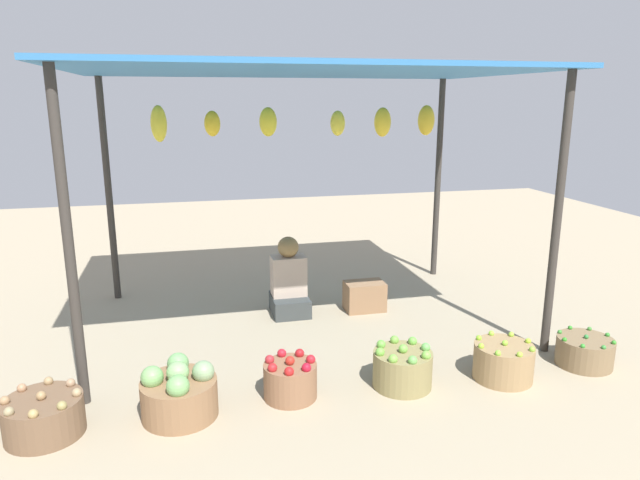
{
  "coord_description": "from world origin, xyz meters",
  "views": [
    {
      "loc": [
        -1.08,
        -5.06,
        2.1
      ],
      "look_at": [
        0.0,
        -0.58,
        0.95
      ],
      "focal_mm": 31.94,
      "sensor_mm": 36.0,
      "label": 1
    }
  ],
  "objects_px": {
    "basket_potatoes": "(44,416)",
    "basket_red_apples": "(290,379)",
    "basket_green_chilies": "(585,351)",
    "wooden_crate_near_vendor": "(365,296)",
    "basket_cabbages": "(179,393)",
    "vendor_person": "(289,284)",
    "basket_limes": "(503,361)",
    "basket_green_apples": "(402,368)"
  },
  "relations": [
    {
      "from": "vendor_person",
      "to": "basket_red_apples",
      "type": "xyz_separation_m",
      "value": [
        -0.3,
        -1.66,
        -0.16
      ]
    },
    {
      "from": "basket_red_apples",
      "to": "basket_green_chilies",
      "type": "xyz_separation_m",
      "value": [
        2.41,
        -0.05,
        -0.02
      ]
    },
    {
      "from": "basket_red_apples",
      "to": "wooden_crate_near_vendor",
      "type": "bearing_deg",
      "value": 55.63
    },
    {
      "from": "basket_potatoes",
      "to": "basket_red_apples",
      "type": "xyz_separation_m",
      "value": [
        1.62,
        0.09,
        0.01
      ]
    },
    {
      "from": "basket_cabbages",
      "to": "wooden_crate_near_vendor",
      "type": "xyz_separation_m",
      "value": [
        1.83,
        1.62,
        -0.02
      ]
    },
    {
      "from": "basket_potatoes",
      "to": "basket_green_chilies",
      "type": "xyz_separation_m",
      "value": [
        4.03,
        0.05,
        -0.01
      ]
    },
    {
      "from": "basket_limes",
      "to": "wooden_crate_near_vendor",
      "type": "bearing_deg",
      "value": 109.57
    },
    {
      "from": "vendor_person",
      "to": "basket_green_apples",
      "type": "bearing_deg",
      "value": -72.06
    },
    {
      "from": "vendor_person",
      "to": "basket_cabbages",
      "type": "bearing_deg",
      "value": -121.87
    },
    {
      "from": "basket_green_apples",
      "to": "basket_limes",
      "type": "bearing_deg",
      "value": -5.1
    },
    {
      "from": "basket_limes",
      "to": "wooden_crate_near_vendor",
      "type": "distance_m",
      "value": 1.75
    },
    {
      "from": "basket_green_chilies",
      "to": "wooden_crate_near_vendor",
      "type": "height_order",
      "value": "wooden_crate_near_vendor"
    },
    {
      "from": "basket_cabbages",
      "to": "basket_green_chilies",
      "type": "relative_size",
      "value": 1.16
    },
    {
      "from": "basket_potatoes",
      "to": "basket_cabbages",
      "type": "bearing_deg",
      "value": 1.68
    },
    {
      "from": "basket_cabbages",
      "to": "basket_limes",
      "type": "relative_size",
      "value": 1.14
    },
    {
      "from": "basket_limes",
      "to": "wooden_crate_near_vendor",
      "type": "relative_size",
      "value": 1.14
    },
    {
      "from": "vendor_person",
      "to": "basket_green_chilies",
      "type": "distance_m",
      "value": 2.72
    },
    {
      "from": "basket_potatoes",
      "to": "vendor_person",
      "type": "bearing_deg",
      "value": 42.41
    },
    {
      "from": "basket_red_apples",
      "to": "basket_limes",
      "type": "distance_m",
      "value": 1.65
    },
    {
      "from": "vendor_person",
      "to": "basket_green_apples",
      "type": "height_order",
      "value": "vendor_person"
    },
    {
      "from": "basket_red_apples",
      "to": "basket_green_chilies",
      "type": "relative_size",
      "value": 0.87
    },
    {
      "from": "basket_potatoes",
      "to": "wooden_crate_near_vendor",
      "type": "distance_m",
      "value": 3.14
    },
    {
      "from": "basket_cabbages",
      "to": "basket_red_apples",
      "type": "relative_size",
      "value": 1.33
    },
    {
      "from": "basket_green_apples",
      "to": "basket_limes",
      "type": "relative_size",
      "value": 0.98
    },
    {
      "from": "basket_green_apples",
      "to": "basket_potatoes",
      "type": "bearing_deg",
      "value": -178.52
    },
    {
      "from": "basket_cabbages",
      "to": "basket_green_apples",
      "type": "height_order",
      "value": "basket_cabbages"
    },
    {
      "from": "basket_green_chilies",
      "to": "basket_red_apples",
      "type": "bearing_deg",
      "value": 178.89
    },
    {
      "from": "basket_cabbages",
      "to": "basket_red_apples",
      "type": "height_order",
      "value": "basket_cabbages"
    },
    {
      "from": "wooden_crate_near_vendor",
      "to": "basket_green_chilies",
      "type": "bearing_deg",
      "value": -49.68
    },
    {
      "from": "basket_limes",
      "to": "vendor_person",
      "type": "bearing_deg",
      "value": 127.36
    },
    {
      "from": "basket_potatoes",
      "to": "basket_red_apples",
      "type": "distance_m",
      "value": 1.62
    },
    {
      "from": "basket_potatoes",
      "to": "wooden_crate_near_vendor",
      "type": "height_order",
      "value": "basket_potatoes"
    },
    {
      "from": "vendor_person",
      "to": "basket_potatoes",
      "type": "xyz_separation_m",
      "value": [
        -1.92,
        -1.75,
        -0.17
      ]
    },
    {
      "from": "basket_limes",
      "to": "basket_green_chilies",
      "type": "xyz_separation_m",
      "value": [
        0.77,
        0.06,
        -0.02
      ]
    },
    {
      "from": "basket_limes",
      "to": "basket_red_apples",
      "type": "bearing_deg",
      "value": 176.43
    },
    {
      "from": "vendor_person",
      "to": "basket_red_apples",
      "type": "relative_size",
      "value": 2.02
    },
    {
      "from": "basket_red_apples",
      "to": "basket_green_apples",
      "type": "height_order",
      "value": "basket_green_apples"
    },
    {
      "from": "vendor_person",
      "to": "basket_limes",
      "type": "relative_size",
      "value": 1.73
    },
    {
      "from": "basket_potatoes",
      "to": "basket_cabbages",
      "type": "relative_size",
      "value": 0.96
    },
    {
      "from": "basket_green_apples",
      "to": "basket_cabbages",
      "type": "bearing_deg",
      "value": -178.63
    },
    {
      "from": "basket_cabbages",
      "to": "basket_red_apples",
      "type": "bearing_deg",
      "value": 5.16
    },
    {
      "from": "basket_green_chilies",
      "to": "wooden_crate_near_vendor",
      "type": "distance_m",
      "value": 2.09
    }
  ]
}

